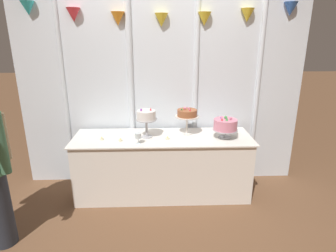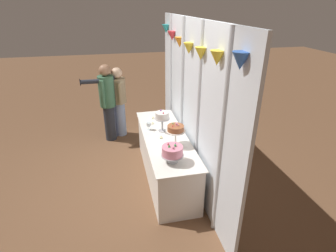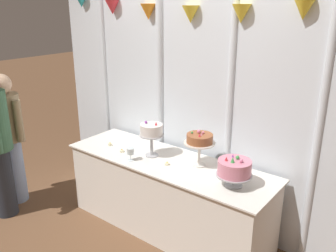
% 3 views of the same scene
% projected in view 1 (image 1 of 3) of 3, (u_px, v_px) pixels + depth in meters
% --- Properties ---
extents(ground_plane, '(24.00, 24.00, 0.00)m').
position_uv_depth(ground_plane, '(163.00, 197.00, 3.54)').
color(ground_plane, brown).
extents(draped_curtain, '(3.61, 0.16, 2.49)m').
position_uv_depth(draped_curtain, '(162.00, 86.00, 3.61)').
color(draped_curtain, silver).
rests_on(draped_curtain, ground_plane).
extents(cake_table, '(2.14, 0.67, 0.76)m').
position_uv_depth(cake_table, '(163.00, 165.00, 3.52)').
color(cake_table, white).
rests_on(cake_table, ground_plane).
extents(cake_display_leftmost, '(0.24, 0.24, 0.36)m').
position_uv_depth(cake_display_leftmost, '(146.00, 117.00, 3.31)').
color(cake_display_leftmost, '#B2B2B7').
rests_on(cake_display_leftmost, cake_table).
extents(cake_display_center, '(0.29, 0.29, 0.34)m').
position_uv_depth(cake_display_center, '(187.00, 114.00, 3.43)').
color(cake_display_center, silver).
rests_on(cake_display_center, cake_table).
extents(cake_display_rightmost, '(0.30, 0.30, 0.28)m').
position_uv_depth(cake_display_rightmost, '(225.00, 125.00, 3.33)').
color(cake_display_rightmost, '#B2B2B7').
rests_on(cake_display_rightmost, cake_table).
extents(wine_glass, '(0.07, 0.07, 0.13)m').
position_uv_depth(wine_glass, '(138.00, 136.00, 3.16)').
color(wine_glass, silver).
rests_on(wine_glass, cake_table).
extents(tealight_far_left, '(0.04, 0.04, 0.04)m').
position_uv_depth(tealight_far_left, '(102.00, 139.00, 3.30)').
color(tealight_far_left, beige).
rests_on(tealight_far_left, cake_table).
extents(tealight_near_left, '(0.05, 0.05, 0.03)m').
position_uv_depth(tealight_near_left, '(120.00, 140.00, 3.27)').
color(tealight_near_left, beige).
rests_on(tealight_near_left, cake_table).
extents(tealight_near_right, '(0.05, 0.05, 0.03)m').
position_uv_depth(tealight_near_right, '(167.00, 138.00, 3.33)').
color(tealight_near_right, beige).
rests_on(tealight_near_right, cake_table).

